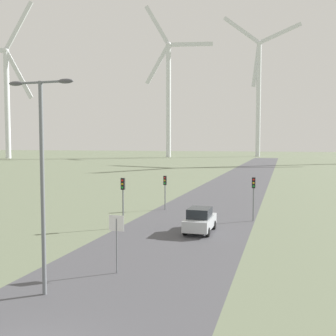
{
  "coord_description": "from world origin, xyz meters",
  "views": [
    {
      "loc": [
        7.24,
        -9.09,
        6.59
      ],
      "look_at": [
        0.0,
        15.42,
        4.95
      ],
      "focal_mm": 42.0,
      "sensor_mm": 36.0,
      "label": 1
    }
  ],
  "objects_px": {
    "car_approaching": "(200,220)",
    "traffic_light_post_near_left": "(123,191)",
    "stop_sign_near": "(117,233)",
    "traffic_light_post_near_right": "(254,189)",
    "streetlamp": "(42,160)",
    "wind_turbine_center": "(259,88)",
    "wind_turbine_far_left": "(7,91)",
    "traffic_light_post_mid_left": "(165,185)",
    "wind_turbine_left": "(168,89)"
  },
  "relations": [
    {
      "from": "wind_turbine_far_left",
      "to": "streetlamp",
      "type": "bearing_deg",
      "value": -50.95
    },
    {
      "from": "stop_sign_near",
      "to": "traffic_light_post_near_right",
      "type": "bearing_deg",
      "value": 70.06
    },
    {
      "from": "wind_turbine_center",
      "to": "streetlamp",
      "type": "bearing_deg",
      "value": -89.27
    },
    {
      "from": "traffic_light_post_near_left",
      "to": "wind_turbine_center",
      "type": "bearing_deg",
      "value": 90.11
    },
    {
      "from": "car_approaching",
      "to": "streetlamp",
      "type": "bearing_deg",
      "value": -106.5
    },
    {
      "from": "traffic_light_post_mid_left",
      "to": "car_approaching",
      "type": "height_order",
      "value": "traffic_light_post_mid_left"
    },
    {
      "from": "stop_sign_near",
      "to": "traffic_light_post_mid_left",
      "type": "distance_m",
      "value": 19.11
    },
    {
      "from": "wind_turbine_center",
      "to": "traffic_light_post_near_left",
      "type": "bearing_deg",
      "value": -89.89
    },
    {
      "from": "car_approaching",
      "to": "wind_turbine_center",
      "type": "xyz_separation_m",
      "value": [
        -6.33,
        166.85,
        32.05
      ]
    },
    {
      "from": "stop_sign_near",
      "to": "traffic_light_post_near_right",
      "type": "xyz_separation_m",
      "value": [
        5.63,
        15.52,
        0.64
      ]
    },
    {
      "from": "traffic_light_post_near_right",
      "to": "wind_turbine_far_left",
      "type": "bearing_deg",
      "value": 135.66
    },
    {
      "from": "streetlamp",
      "to": "wind_turbine_left",
      "type": "relative_size",
      "value": 0.13
    },
    {
      "from": "traffic_light_post_mid_left",
      "to": "wind_turbine_far_left",
      "type": "relative_size",
      "value": 0.05
    },
    {
      "from": "traffic_light_post_mid_left",
      "to": "wind_turbine_far_left",
      "type": "distance_m",
      "value": 148.33
    },
    {
      "from": "streetlamp",
      "to": "wind_turbine_left",
      "type": "height_order",
      "value": "wind_turbine_left"
    },
    {
      "from": "traffic_light_post_near_left",
      "to": "traffic_light_post_mid_left",
      "type": "bearing_deg",
      "value": 85.63
    },
    {
      "from": "wind_turbine_center",
      "to": "traffic_light_post_mid_left",
      "type": "bearing_deg",
      "value": -89.64
    },
    {
      "from": "streetlamp",
      "to": "stop_sign_near",
      "type": "distance_m",
      "value": 5.47
    },
    {
      "from": "stop_sign_near",
      "to": "traffic_light_post_near_left",
      "type": "xyz_separation_m",
      "value": [
        -3.85,
        9.9,
        0.78
      ]
    },
    {
      "from": "wind_turbine_left",
      "to": "wind_turbine_center",
      "type": "bearing_deg",
      "value": 27.39
    },
    {
      "from": "traffic_light_post_near_left",
      "to": "traffic_light_post_near_right",
      "type": "relative_size",
      "value": 1.05
    },
    {
      "from": "streetlamp",
      "to": "traffic_light_post_near_right",
      "type": "bearing_deg",
      "value": 68.45
    },
    {
      "from": "car_approaching",
      "to": "traffic_light_post_near_left",
      "type": "bearing_deg",
      "value": -177.66
    },
    {
      "from": "traffic_light_post_near_left",
      "to": "traffic_light_post_mid_left",
      "type": "xyz_separation_m",
      "value": [
        0.68,
        8.95,
        -0.39
      ]
    },
    {
      "from": "car_approaching",
      "to": "wind_turbine_left",
      "type": "distance_m",
      "value": 156.44
    },
    {
      "from": "traffic_light_post_near_right",
      "to": "car_approaching",
      "type": "height_order",
      "value": "traffic_light_post_near_right"
    },
    {
      "from": "wind_turbine_left",
      "to": "traffic_light_post_near_left",
      "type": "bearing_deg",
      "value": -74.95
    },
    {
      "from": "car_approaching",
      "to": "wind_turbine_left",
      "type": "height_order",
      "value": "wind_turbine_left"
    },
    {
      "from": "stop_sign_near",
      "to": "traffic_light_post_near_left",
      "type": "height_order",
      "value": "traffic_light_post_near_left"
    },
    {
      "from": "traffic_light_post_mid_left",
      "to": "streetlamp",
      "type": "bearing_deg",
      "value": -86.68
    },
    {
      "from": "wind_turbine_far_left",
      "to": "wind_turbine_left",
      "type": "xyz_separation_m",
      "value": [
        61.6,
        33.17,
        2.67
      ]
    },
    {
      "from": "traffic_light_post_near_right",
      "to": "wind_turbine_far_left",
      "type": "distance_m",
      "value": 156.73
    },
    {
      "from": "car_approaching",
      "to": "stop_sign_near",
      "type": "bearing_deg",
      "value": -102.04
    },
    {
      "from": "wind_turbine_far_left",
      "to": "wind_turbine_center",
      "type": "bearing_deg",
      "value": 27.95
    },
    {
      "from": "traffic_light_post_near_left",
      "to": "car_approaching",
      "type": "height_order",
      "value": "traffic_light_post_near_left"
    },
    {
      "from": "stop_sign_near",
      "to": "car_approaching",
      "type": "xyz_separation_m",
      "value": [
        2.16,
        10.14,
        -1.16
      ]
    },
    {
      "from": "stop_sign_near",
      "to": "traffic_light_post_near_left",
      "type": "bearing_deg",
      "value": 111.26
    },
    {
      "from": "traffic_light_post_near_right",
      "to": "traffic_light_post_near_left",
      "type": "bearing_deg",
      "value": -149.33
    },
    {
      "from": "streetlamp",
      "to": "traffic_light_post_near_right",
      "type": "relative_size",
      "value": 2.5
    },
    {
      "from": "traffic_light_post_near_right",
      "to": "car_approaching",
      "type": "bearing_deg",
      "value": -122.81
    },
    {
      "from": "car_approaching",
      "to": "wind_turbine_far_left",
      "type": "distance_m",
      "value": 158.42
    },
    {
      "from": "wind_turbine_far_left",
      "to": "wind_turbine_left",
      "type": "bearing_deg",
      "value": 28.3
    },
    {
      "from": "streetlamp",
      "to": "car_approaching",
      "type": "distance_m",
      "value": 15.04
    },
    {
      "from": "traffic_light_post_near_left",
      "to": "traffic_light_post_mid_left",
      "type": "distance_m",
      "value": 8.98
    },
    {
      "from": "traffic_light_post_mid_left",
      "to": "traffic_light_post_near_right",
      "type": "bearing_deg",
      "value": -20.7
    },
    {
      "from": "wind_turbine_far_left",
      "to": "wind_turbine_left",
      "type": "relative_size",
      "value": 0.95
    },
    {
      "from": "car_approaching",
      "to": "wind_turbine_far_left",
      "type": "height_order",
      "value": "wind_turbine_far_left"
    },
    {
      "from": "traffic_light_post_mid_left",
      "to": "car_approaching",
      "type": "distance_m",
      "value": 10.32
    },
    {
      "from": "traffic_light_post_mid_left",
      "to": "wind_turbine_far_left",
      "type": "bearing_deg",
      "value": 134.19
    },
    {
      "from": "traffic_light_post_mid_left",
      "to": "wind_turbine_center",
      "type": "height_order",
      "value": "wind_turbine_center"
    }
  ]
}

